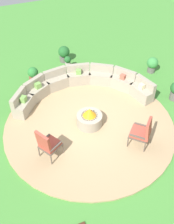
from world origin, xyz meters
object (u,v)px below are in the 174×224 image
Objects in this scene: curved_stone_bench at (81,85)px; potted_plant_0 at (68,62)px; lounge_chair_front_left at (48,144)px; potted_plant_2 at (64,53)px; lounge_chair_front_right at (143,132)px; fire_pit at (89,118)px; potted_plant_1 at (33,75)px; potted_plant_3 at (152,64)px.

curved_stone_bench reaches higher than potted_plant_0.
potted_plant_2 is (2.30, 4.98, -0.25)m from lounge_chair_front_left.
lounge_chair_front_right is 1.43× the size of potted_plant_2.
lounge_chair_front_right is at bearing -83.57° from potted_plant_0.
fire_pit is 0.74× the size of lounge_chair_front_left.
potted_plant_1 is at bearing 141.98° from lounge_chair_front_left.
fire_pit is 1.86m from lounge_chair_front_left.
potted_plant_0 is at bearing 152.67° from potted_plant_3.
curved_stone_bench is 2.02m from potted_plant_1.
lounge_chair_front_left is 1.89× the size of potted_plant_0.
curved_stone_bench reaches higher than potted_plant_2.
fire_pit is 0.17× the size of curved_stone_bench.
potted_plant_3 is (3.76, 1.90, 0.05)m from fire_pit.
potted_plant_3 is at bearing 2.53° from curved_stone_bench.
fire_pit is 3.60m from potted_plant_0.
fire_pit is 1.81m from curved_stone_bench.
potted_plant_0 is (2.23, 4.32, -0.30)m from lounge_chair_front_left.
lounge_chair_front_left reaches higher than potted_plant_3.
potted_plant_2 is at bearing 83.34° from potted_plant_0.
fire_pit reaches higher than potted_plant_3.
fire_pit is 1.84m from lounge_chair_front_right.
potted_plant_3 reaches higher than potted_plant_0.
lounge_chair_front_right reaches higher than curved_stone_bench.
lounge_chair_front_right is at bearing -85.11° from potted_plant_2.
potted_plant_1 is 2.02m from potted_plant_2.
potted_plant_3 is (3.19, -1.65, 0.04)m from potted_plant_0.
potted_plant_3 is at bearing 86.95° from lounge_chair_front_left.
fire_pit is at bearing -98.67° from potted_plant_2.
potted_plant_3 is at bearing -27.33° from potted_plant_0.
potted_plant_2 is at bearing 81.33° from fire_pit.
potted_plant_2 is at bearing 125.91° from lounge_chair_front_left.
potted_plant_0 is 1.68m from potted_plant_1.
lounge_chair_front_left reaches higher than potted_plant_0.
potted_plant_0 is 0.84× the size of potted_plant_2.
lounge_chair_front_left is at bearing -114.80° from potted_plant_2.
potted_plant_1 is 4.97m from potted_plant_3.
fire_pit is 1.18× the size of potted_plant_2.
potted_plant_1 is 1.06× the size of potted_plant_3.
lounge_chair_front_left is at bearing -153.76° from potted_plant_3.
lounge_chair_front_left is (-1.66, -0.77, 0.31)m from fire_pit.
curved_stone_bench is 7.30× the size of potted_plant_3.
lounge_chair_front_right is 5.02m from potted_plant_0.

